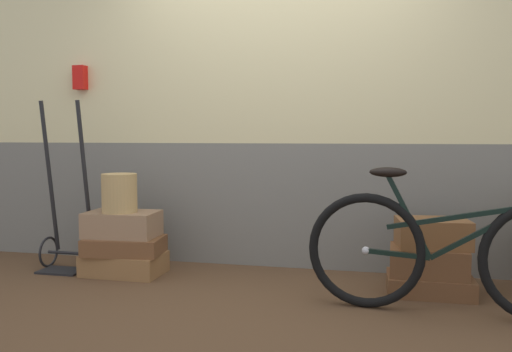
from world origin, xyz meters
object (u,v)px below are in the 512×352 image
(suitcase_0, at_px, (124,264))
(bicycle, at_px, (451,253))
(suitcase_1, at_px, (125,246))
(suitcase_4, at_px, (428,261))
(wicker_basket, at_px, (119,193))
(suitcase_5, at_px, (432,233))
(luggage_trolley, at_px, (67,227))
(suitcase_2, at_px, (122,224))
(suitcase_3, at_px, (430,285))

(suitcase_0, height_order, bicycle, bicycle)
(suitcase_1, bearing_deg, suitcase_0, 125.71)
(suitcase_4, relative_size, wicker_basket, 1.69)
(suitcase_1, xyz_separation_m, suitcase_4, (2.19, -0.00, -0.00))
(suitcase_0, distance_m, bicycle, 2.34)
(wicker_basket, height_order, bicycle, bicycle)
(suitcase_5, xyz_separation_m, luggage_trolley, (-2.72, 0.03, -0.07))
(luggage_trolley, bearing_deg, suitcase_4, -1.13)
(suitcase_1, xyz_separation_m, bicycle, (2.27, -0.42, 0.15))
(suitcase_0, relative_size, suitcase_1, 1.03)
(luggage_trolley, bearing_deg, wicker_basket, -5.80)
(suitcase_0, bearing_deg, bicycle, -10.12)
(suitcase_0, height_order, suitcase_2, suitcase_2)
(suitcase_5, bearing_deg, luggage_trolley, 172.87)
(suitcase_2, relative_size, wicker_basket, 1.82)
(suitcase_0, bearing_deg, suitcase_5, 0.72)
(suitcase_0, relative_size, wicker_basket, 2.00)
(suitcase_2, xyz_separation_m, suitcase_4, (2.22, -0.03, -0.16))
(suitcase_3, bearing_deg, wicker_basket, 179.06)
(suitcase_3, relative_size, bicycle, 0.33)
(suitcase_0, bearing_deg, suitcase_3, 0.27)
(suitcase_0, xyz_separation_m, suitcase_2, (-0.02, 0.02, 0.30))
(wicker_basket, bearing_deg, suitcase_0, 24.68)
(suitcase_1, height_order, wicker_basket, wicker_basket)
(suitcase_5, xyz_separation_m, wicker_basket, (-2.25, -0.02, 0.21))
(suitcase_0, height_order, luggage_trolley, luggage_trolley)
(suitcase_5, bearing_deg, bicycle, -88.58)
(suitcase_1, bearing_deg, suitcase_3, -6.24)
(suitcase_1, relative_size, suitcase_2, 1.07)
(suitcase_2, bearing_deg, bicycle, -13.30)
(suitcase_2, bearing_deg, suitcase_4, -3.11)
(suitcase_5, bearing_deg, suitcase_1, 174.00)
(suitcase_3, xyz_separation_m, suitcase_5, (0.01, 0.02, 0.34))
(suitcase_0, xyz_separation_m, luggage_trolley, (-0.50, 0.04, 0.26))
(suitcase_0, relative_size, bicycle, 0.35)
(suitcase_3, height_order, suitcase_5, suitcase_5)
(suitcase_4, xyz_separation_m, suitcase_5, (0.02, 0.02, 0.19))
(suitcase_0, xyz_separation_m, suitcase_1, (0.01, -0.01, 0.14))
(suitcase_0, bearing_deg, suitcase_1, -47.46)
(suitcase_0, bearing_deg, wicker_basket, -154.72)
(luggage_trolley, bearing_deg, suitcase_3, -1.06)
(suitcase_0, distance_m, suitcase_4, 2.20)
(suitcase_4, bearing_deg, luggage_trolley, -179.45)
(luggage_trolley, bearing_deg, suitcase_5, -0.69)
(suitcase_1, height_order, suitcase_5, suitcase_5)
(suitcase_0, relative_size, suitcase_5, 1.28)
(suitcase_4, xyz_separation_m, wicker_basket, (-2.22, 0.00, 0.40))
(wicker_basket, relative_size, bicycle, 0.17)
(suitcase_0, distance_m, suitcase_2, 0.30)
(suitcase_0, height_order, wicker_basket, wicker_basket)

